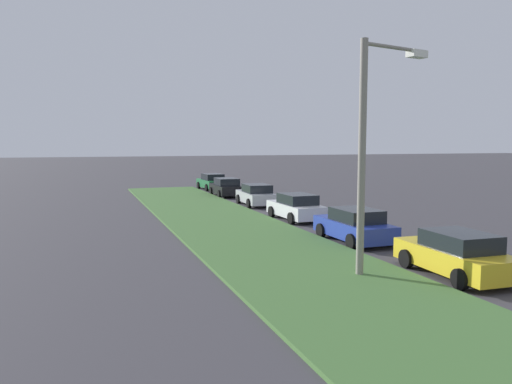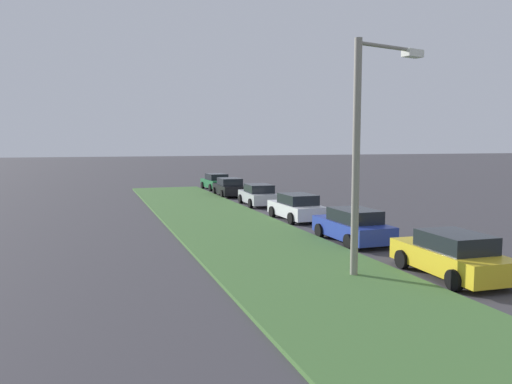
# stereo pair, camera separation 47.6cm
# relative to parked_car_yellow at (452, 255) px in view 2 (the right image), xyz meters

# --- Properties ---
(grass_median) EXTENTS (60.00, 6.00, 0.12)m
(grass_median) POSITION_rel_parked_car_yellow_xyz_m (3.56, 4.30, -0.66)
(grass_median) COLOR #477238
(grass_median) RESTS_ON ground
(parked_car_yellow) EXTENTS (4.37, 2.16, 1.47)m
(parked_car_yellow) POSITION_rel_parked_car_yellow_xyz_m (0.00, 0.00, 0.00)
(parked_car_yellow) COLOR gold
(parked_car_yellow) RESTS_ON ground
(parked_car_blue) EXTENTS (4.30, 2.02, 1.47)m
(parked_car_blue) POSITION_rel_parked_car_yellow_xyz_m (5.96, 0.19, 0.00)
(parked_car_blue) COLOR #23389E
(parked_car_blue) RESTS_ON ground
(parked_car_white) EXTENTS (4.34, 2.09, 1.47)m
(parked_car_white) POSITION_rel_parked_car_yellow_xyz_m (12.40, 0.05, 0.00)
(parked_car_white) COLOR silver
(parked_car_white) RESTS_ON ground
(parked_car_silver) EXTENTS (4.38, 2.18, 1.47)m
(parked_car_silver) POSITION_rel_parked_car_yellow_xyz_m (19.15, 0.00, 0.00)
(parked_car_silver) COLOR #B2B5BA
(parked_car_silver) RESTS_ON ground
(parked_car_black) EXTENTS (4.33, 2.08, 1.47)m
(parked_car_black) POSITION_rel_parked_car_yellow_xyz_m (25.43, 0.33, 0.00)
(parked_car_black) COLOR black
(parked_car_black) RESTS_ON ground
(parked_car_green) EXTENTS (4.37, 2.16, 1.47)m
(parked_car_green) POSITION_rel_parked_car_yellow_xyz_m (31.23, -0.02, 0.00)
(parked_car_green) COLOR #1E6B38
(parked_car_green) RESTS_ON ground
(streetlight) EXTENTS (0.89, 2.84, 7.50)m
(streetlight) POSITION_rel_parked_car_yellow_xyz_m (0.98, 2.68, 3.67)
(streetlight) COLOR gray
(streetlight) RESTS_ON ground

